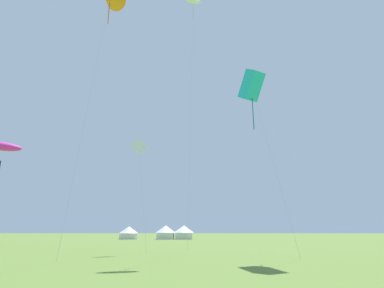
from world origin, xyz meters
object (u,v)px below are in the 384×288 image
(kite_white_parafoil, at_px, (193,2))
(festival_tent_right, at_px, (184,232))
(festival_tent_left, at_px, (129,232))
(kite_cyan_box, at_px, (251,86))
(kite_white_diamond, at_px, (139,147))
(kite_magenta_parafoil, at_px, (1,146))
(festival_tent_center, at_px, (166,232))

(kite_white_parafoil, xyz_separation_m, festival_tent_right, (-2.79, 39.40, -30.16))
(festival_tent_left, height_order, festival_tent_right, festival_tent_right)
(kite_cyan_box, xyz_separation_m, kite_white_diamond, (-11.39, 5.44, -4.49))
(kite_cyan_box, relative_size, kite_magenta_parafoil, 1.54)
(kite_magenta_parafoil, xyz_separation_m, kite_white_diamond, (13.51, 2.45, 0.45))
(kite_white_diamond, distance_m, festival_tent_left, 44.54)
(kite_white_parafoil, xyz_separation_m, festival_tent_center, (-7.07, 39.40, -30.16))
(festival_tent_center, bearing_deg, kite_cyan_box, -75.19)
(kite_magenta_parafoil, distance_m, festival_tent_left, 45.87)
(kite_cyan_box, distance_m, kite_white_diamond, 13.40)
(kite_cyan_box, height_order, kite_magenta_parafoil, kite_cyan_box)
(festival_tent_left, relative_size, festival_tent_center, 0.93)
(festival_tent_center, distance_m, festival_tent_right, 4.28)
(kite_white_diamond, relative_size, festival_tent_left, 2.64)
(kite_cyan_box, relative_size, kite_white_diamond, 1.42)
(kite_white_diamond, distance_m, festival_tent_right, 43.50)
(festival_tent_left, bearing_deg, festival_tent_right, 0.00)
(festival_tent_center, bearing_deg, festival_tent_right, 0.00)
(kite_white_parafoil, height_order, kite_magenta_parafoil, kite_white_parafoil)
(festival_tent_center, bearing_deg, kite_white_diamond, -88.27)
(kite_cyan_box, distance_m, festival_tent_left, 54.16)
(festival_tent_right, bearing_deg, kite_magenta_parafoil, -110.18)
(kite_white_diamond, distance_m, festival_tent_center, 43.41)
(festival_tent_left, distance_m, festival_tent_center, 8.66)
(festival_tent_center, height_order, festival_tent_right, festival_tent_right)
(kite_white_parafoil, bearing_deg, festival_tent_center, 100.17)
(kite_cyan_box, relative_size, festival_tent_center, 3.49)
(kite_magenta_parafoil, height_order, festival_tent_center, kite_magenta_parafoil)
(kite_cyan_box, height_order, kite_white_diamond, kite_cyan_box)
(kite_cyan_box, xyz_separation_m, festival_tent_center, (-12.67, 47.91, -13.41))
(kite_magenta_parafoil, bearing_deg, festival_tent_left, 85.45)
(kite_white_parafoil, relative_size, kite_magenta_parafoil, 2.99)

